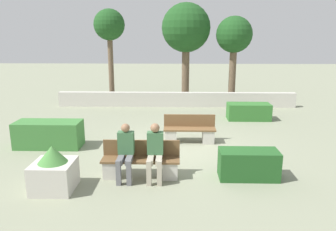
% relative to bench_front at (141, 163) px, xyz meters
% --- Properties ---
extents(ground_plane, '(60.00, 60.00, 0.00)m').
position_rel_bench_front_xyz_m(ground_plane, '(0.84, 2.09, -0.34)').
color(ground_plane, gray).
extents(perimeter_wall, '(11.32, 0.30, 0.69)m').
position_rel_bench_front_xyz_m(perimeter_wall, '(0.84, 8.05, 0.01)').
color(perimeter_wall, beige).
rests_on(perimeter_wall, ground_plane).
extents(bench_front, '(1.88, 0.49, 0.87)m').
position_rel_bench_front_xyz_m(bench_front, '(0.00, 0.00, 0.00)').
color(bench_front, brown).
rests_on(bench_front, ground_plane).
extents(bench_left_side, '(1.66, 0.48, 0.87)m').
position_rel_bench_front_xyz_m(bench_left_side, '(1.28, 2.67, -0.01)').
color(bench_left_side, brown).
rests_on(bench_left_side, ground_plane).
extents(person_seated_man, '(0.38, 0.64, 1.35)m').
position_rel_bench_front_xyz_m(person_seated_man, '(-0.34, -0.14, 0.41)').
color(person_seated_man, slate).
rests_on(person_seated_man, ground_plane).
extents(person_seated_woman, '(0.38, 0.64, 1.36)m').
position_rel_bench_front_xyz_m(person_seated_woman, '(0.36, -0.14, 0.42)').
color(person_seated_woman, '#B2A893').
rests_on(person_seated_woman, ground_plane).
extents(hedge_block_near_left, '(1.71, 0.78, 0.66)m').
position_rel_bench_front_xyz_m(hedge_block_near_left, '(3.79, 5.64, -0.01)').
color(hedge_block_near_left, '#33702D').
rests_on(hedge_block_near_left, ground_plane).
extents(hedge_block_near_right, '(1.41, 0.64, 0.70)m').
position_rel_bench_front_xyz_m(hedge_block_near_right, '(2.59, -0.01, 0.01)').
color(hedge_block_near_right, '#235623').
rests_on(hedge_block_near_right, ground_plane).
extents(hedge_block_mid_left, '(1.99, 0.81, 0.81)m').
position_rel_bench_front_xyz_m(hedge_block_mid_left, '(-3.06, 2.10, 0.06)').
color(hedge_block_mid_left, '#3D7A38').
rests_on(hedge_block_mid_left, ground_plane).
extents(planter_corner_left, '(0.88, 0.88, 1.03)m').
position_rel_bench_front_xyz_m(planter_corner_left, '(-1.85, -0.74, 0.11)').
color(planter_corner_left, beige).
rests_on(planter_corner_left, ground_plane).
extents(tree_leftmost, '(1.51, 1.51, 4.61)m').
position_rel_bench_front_xyz_m(tree_leftmost, '(-2.44, 9.03, 3.38)').
color(tree_leftmost, brown).
rests_on(tree_leftmost, ground_plane).
extents(tree_center_left, '(2.45, 2.45, 4.95)m').
position_rel_bench_front_xyz_m(tree_center_left, '(1.31, 9.63, 3.32)').
color(tree_center_left, brown).
rests_on(tree_center_left, ground_plane).
extents(tree_center_right, '(1.79, 1.79, 4.28)m').
position_rel_bench_front_xyz_m(tree_center_right, '(3.68, 9.28, 2.94)').
color(tree_center_right, brown).
rests_on(tree_center_right, ground_plane).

